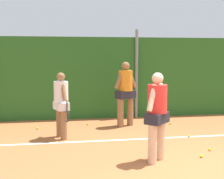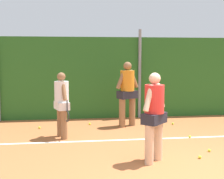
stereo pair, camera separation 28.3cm
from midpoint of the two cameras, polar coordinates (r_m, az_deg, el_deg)
ground_plane at (r=7.58m, az=11.93°, el=-10.16°), size 24.39×24.39×0.00m
hedge_fence_backdrop at (r=10.95m, az=5.47°, el=2.14°), size 15.85×0.25×2.69m
fence_post_center at (r=10.77m, az=5.69°, el=2.75°), size 0.10×0.10×2.95m
court_baseline_paint at (r=8.35m, az=9.99°, el=-8.56°), size 11.59×0.10×0.01m
player_foreground_near at (r=6.36m, az=8.79°, el=-4.06°), size 0.58×0.65×1.77m
player_midcourt at (r=8.21m, az=-7.94°, el=-2.12°), size 0.42×0.74×1.68m
player_backcourt_far at (r=9.44m, az=3.60°, el=-0.15°), size 0.74×0.54×1.91m
tennis_ball_1 at (r=10.00m, az=11.54°, el=-5.96°), size 0.07×0.07×0.07m
tennis_ball_2 at (r=6.98m, az=16.48°, el=-11.45°), size 0.07×0.07×0.07m
tennis_ball_3 at (r=7.50m, az=17.94°, el=-10.26°), size 0.07×0.07×0.07m
tennis_ball_4 at (r=8.56m, az=14.58°, el=-8.10°), size 0.07×0.07×0.07m
tennis_ball_6 at (r=9.47m, az=-11.92°, el=-6.65°), size 0.07×0.07×0.07m
tennis_ball_8 at (r=9.78m, az=-3.16°, el=-6.11°), size 0.07×0.07×0.07m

